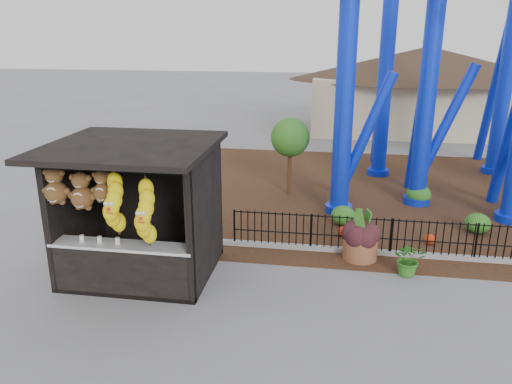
# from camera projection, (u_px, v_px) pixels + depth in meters

# --- Properties ---
(ground) EXTENTS (120.00, 120.00, 0.00)m
(ground) POSITION_uv_depth(u_px,v_px,m) (263.00, 308.00, 10.18)
(ground) COLOR slate
(ground) RESTS_ON ground
(mulch_bed) EXTENTS (18.00, 12.00, 0.02)m
(mulch_bed) POSITION_uv_depth(u_px,v_px,m) (412.00, 196.00, 17.08)
(mulch_bed) COLOR #331E11
(mulch_bed) RESTS_ON ground
(curb) EXTENTS (18.00, 0.18, 0.12)m
(curb) POSITION_uv_depth(u_px,v_px,m) (440.00, 257.00, 12.37)
(curb) COLOR gray
(curb) RESTS_ON ground
(prize_booth) EXTENTS (3.50, 3.40, 3.12)m
(prize_booth) POSITION_uv_depth(u_px,v_px,m) (134.00, 214.00, 11.01)
(prize_booth) COLOR black
(prize_booth) RESTS_ON ground
(picket_fence) EXTENTS (12.20, 0.06, 1.00)m
(picket_fence) POSITION_uv_depth(u_px,v_px,m) (481.00, 243.00, 12.09)
(picket_fence) COLOR black
(picket_fence) RESTS_ON ground
(terracotta_planter) EXTENTS (1.08, 1.08, 0.55)m
(terracotta_planter) POSITION_uv_depth(u_px,v_px,m) (360.00, 248.00, 12.32)
(terracotta_planter) COLOR brown
(terracotta_planter) RESTS_ON ground
(planter_foliage) EXTENTS (0.70, 0.70, 0.64)m
(planter_foliage) POSITION_uv_depth(u_px,v_px,m) (361.00, 226.00, 12.14)
(planter_foliage) COLOR black
(planter_foliage) RESTS_ON terracotta_planter
(potted_plant) EXTENTS (0.75, 0.65, 0.82)m
(potted_plant) POSITION_uv_depth(u_px,v_px,m) (409.00, 259.00, 11.44)
(potted_plant) COLOR #195017
(potted_plant) RESTS_ON ground
(landscaping) EXTENTS (7.34, 4.16, 0.63)m
(landscaping) POSITION_uv_depth(u_px,v_px,m) (453.00, 212.00, 14.75)
(landscaping) COLOR #295E1B
(landscaping) RESTS_ON mulch_bed
(pavilion) EXTENTS (15.00, 15.00, 4.80)m
(pavilion) POSITION_uv_depth(u_px,v_px,m) (426.00, 75.00, 27.09)
(pavilion) COLOR #BFAD8C
(pavilion) RESTS_ON ground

